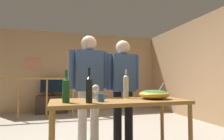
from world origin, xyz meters
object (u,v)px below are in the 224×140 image
object	(u,v)px
wine_bottle_dark	(89,89)
person_standing_left	(89,81)
wine_glass	(96,89)
tv_console	(52,104)
wine_bottle_clear	(126,86)
flat_screen_tv	(53,86)
stair_railing	(66,91)
person_standing_right	(123,83)
serving_table	(119,106)
wine_bottle_green	(66,89)
mug_blue	(101,97)
framed_picture	(33,63)
salad_bowl	(154,94)

from	to	relation	value
wine_bottle_dark	person_standing_left	bearing A→B (deg)	81.37
wine_glass	tv_console	bearing A→B (deg)	99.11
wine_glass	person_standing_left	distance (m)	0.57
wine_bottle_clear	flat_screen_tv	bearing A→B (deg)	106.12
wine_bottle_dark	wine_glass	bearing A→B (deg)	65.64
stair_railing	wine_bottle_clear	world-z (taller)	wine_bottle_clear
wine_bottle_dark	person_standing_right	bearing A→B (deg)	51.13
wine_bottle_dark	wine_bottle_clear	xyz separation A→B (m)	(0.55, 0.39, 0.02)
serving_table	wine_bottle_green	xyz separation A→B (m)	(-0.62, -0.11, 0.21)
tv_console	wine_glass	distance (m)	3.79
stair_railing	mug_blue	distance (m)	3.13
wine_bottle_green	person_standing_left	distance (m)	0.81
wine_bottle_clear	person_standing_left	world-z (taller)	person_standing_left
wine_bottle_green	framed_picture	bearing A→B (deg)	101.45
wine_glass	person_standing_left	world-z (taller)	person_standing_left
framed_picture	wine_bottle_dark	size ratio (longest dim) A/B	1.22
stair_railing	tv_console	xyz separation A→B (m)	(-0.37, 0.76, -0.42)
flat_screen_tv	mug_blue	size ratio (longest dim) A/B	6.39
serving_table	wine_bottle_dark	world-z (taller)	wine_bottle_dark
flat_screen_tv	wine_bottle_dark	world-z (taller)	wine_bottle_dark
wine_glass	wine_bottle_dark	size ratio (longest dim) A/B	0.50
serving_table	wine_bottle_clear	world-z (taller)	wine_bottle_clear
salad_bowl	person_standing_left	xyz separation A→B (m)	(-0.72, 0.65, 0.16)
salad_bowl	person_standing_right	world-z (taller)	person_standing_right
wine_bottle_clear	wine_bottle_green	xyz separation A→B (m)	(-0.78, -0.30, -0.02)
stair_railing	serving_table	world-z (taller)	stair_railing
framed_picture	person_standing_right	bearing A→B (deg)	-63.17
wine_glass	person_standing_right	world-z (taller)	person_standing_right
wine_glass	wine_bottle_dark	bearing A→B (deg)	-114.36
salad_bowl	person_standing_left	size ratio (longest dim) A/B	0.23
wine_glass	mug_blue	distance (m)	0.20
serving_table	wine_bottle_clear	distance (m)	0.34
tv_console	salad_bowl	xyz separation A→B (m)	(1.32, -3.78, 0.56)
tv_console	salad_bowl	size ratio (longest dim) A/B	2.37
salad_bowl	person_standing_right	bearing A→B (deg)	105.54
mug_blue	wine_bottle_clear	bearing A→B (deg)	37.47
framed_picture	person_standing_left	world-z (taller)	framed_picture
wine_bottle_green	wine_bottle_clear	bearing A→B (deg)	20.80
stair_railing	person_standing_right	bearing A→B (deg)	-72.00
person_standing_left	wine_bottle_dark	bearing A→B (deg)	78.30
wine_bottle_green	person_standing_right	bearing A→B (deg)	39.27
wine_glass	salad_bowl	bearing A→B (deg)	-6.87
wine_bottle_green	serving_table	bearing A→B (deg)	9.70
tv_console	wine_bottle_dark	bearing A→B (deg)	-83.21
salad_bowl	wine_bottle_clear	bearing A→B (deg)	144.07
stair_railing	salad_bowl	world-z (taller)	stair_railing
serving_table	wine_bottle_green	distance (m)	0.66
wine_bottle_green	flat_screen_tv	bearing A→B (deg)	93.66
tv_console	wine_bottle_clear	world-z (taller)	wine_bottle_clear
mug_blue	wine_bottle_green	bearing A→B (deg)	177.55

